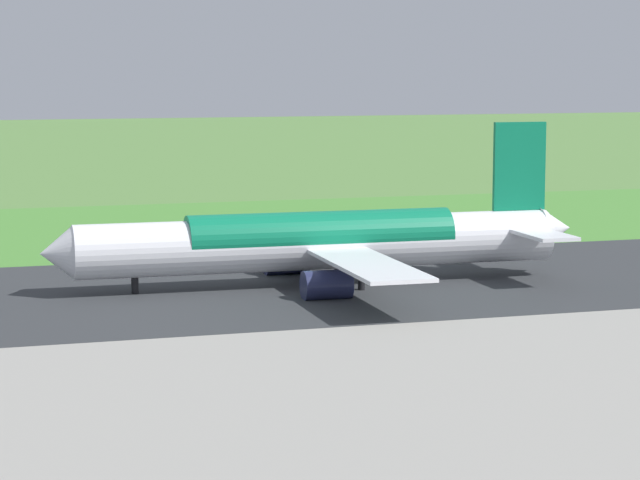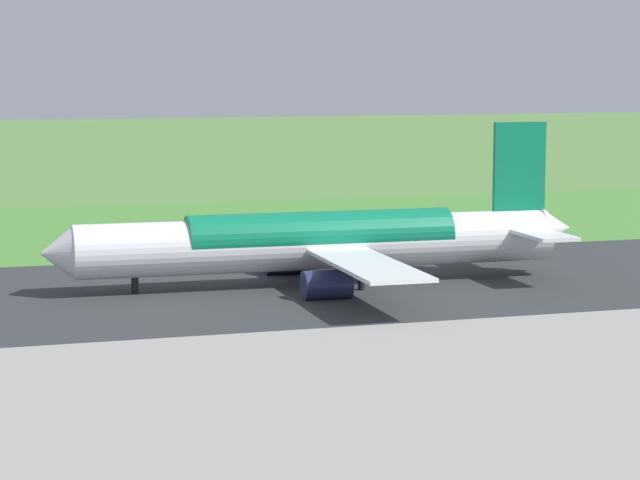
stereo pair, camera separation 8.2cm
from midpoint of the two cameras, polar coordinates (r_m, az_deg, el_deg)
ground_plane at (r=127.42m, az=-2.53°, el=-2.11°), size 800.00×800.00×0.00m
runway_asphalt at (r=127.42m, az=-2.53°, el=-2.10°), size 600.00×40.97×0.06m
grass_verge_foreground at (r=164.95m, az=-5.95°, el=0.10°), size 600.00×80.00×0.04m
airliner_main at (r=128.46m, az=0.18°, el=-0.06°), size 54.04×44.12×15.88m
no_stopping_sign at (r=166.73m, az=2.02°, el=0.78°), size 0.60×0.10×2.75m
traffic_cone_orange at (r=167.61m, az=-0.23°, el=0.35°), size 0.40×0.40×0.55m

